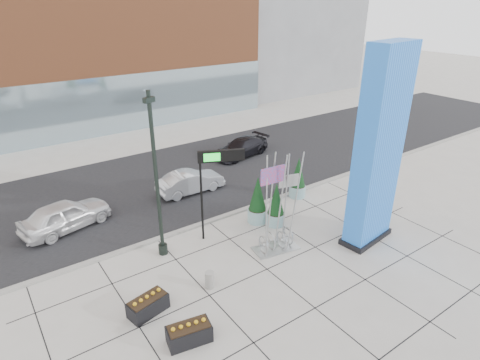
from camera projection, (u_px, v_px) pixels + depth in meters
ground at (236, 266)px, 18.09m from camera, size 160.00×160.00×0.00m
street_asphalt at (147, 187)px, 25.52m from camera, size 80.00×12.00×0.02m
curb_edge at (193, 227)px, 21.04m from camera, size 80.00×0.30×0.12m
tower_podium at (76, 64)px, 36.40m from camera, size 34.00×10.00×11.00m
tower_glass_front at (97, 107)px, 34.08m from camera, size 34.00×0.60×5.00m
building_grey_parking at (261, 14)px, 51.74m from camera, size 20.00×18.00×18.00m
blue_pylon at (378, 153)px, 18.24m from camera, size 2.97×1.61×9.47m
lamp_post at (158, 194)px, 17.67m from camera, size 0.52×0.42×7.72m
public_art_sculpture at (277, 226)px, 18.80m from camera, size 2.32×1.44×4.92m
concrete_bollard at (210, 280)px, 16.62m from camera, size 0.38×0.38×0.74m
overhead_street_sign at (215, 161)px, 18.89m from camera, size 2.08×1.08×4.66m
round_planter_east at (298, 178)px, 23.93m from camera, size 1.00×1.00×2.50m
round_planter_mid at (258, 201)px, 21.18m from camera, size 1.05×1.05×2.63m
round_planter_west at (276, 205)px, 20.94m from camera, size 0.96×0.96×2.40m
box_planter_north at (148, 305)px, 15.27m from camera, size 1.64×1.06×0.83m
box_planter_south at (189, 333)px, 13.98m from camera, size 1.65×1.05×0.84m
car_white_west at (66, 215)px, 20.71m from camera, size 4.88×2.87×1.56m
car_silver_mid at (191, 182)px, 24.66m from camera, size 4.20×1.51×1.38m
car_dark_east at (242, 148)px, 30.30m from camera, size 4.88×2.67×1.34m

